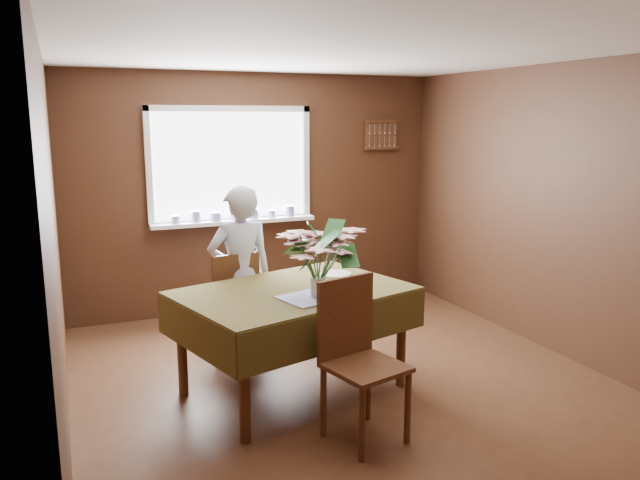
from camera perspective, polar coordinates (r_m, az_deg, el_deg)
name	(u,v)px	position (r m, az deg, el deg)	size (l,w,h in m)	color
floor	(347,385)	(4.97, 2.51, -13.13)	(4.50, 4.50, 0.00)	#462818
ceiling	(350,51)	(4.55, 2.79, 16.91)	(4.50, 4.50, 0.00)	white
wall_back	(259,193)	(6.68, -5.64, 4.28)	(4.00, 4.00, 0.00)	brown
wall_front	(583,314)	(2.79, 22.88, -6.22)	(4.00, 4.00, 0.00)	brown
wall_left	(55,248)	(4.17, -23.07, -0.69)	(4.50, 4.50, 0.00)	brown
wall_right	(559,211)	(5.74, 21.04, 2.47)	(4.50, 4.50, 0.00)	brown
window_assembly	(232,186)	(6.54, -8.01, 4.90)	(1.72, 0.20, 1.22)	white
spoon_rack	(382,135)	(7.16, 5.66, 9.55)	(0.44, 0.05, 0.33)	#532F1B
dining_table	(293,302)	(4.64, -2.45, -5.68)	(1.88, 1.52, 0.80)	#532F1B
chair_far	(232,302)	(5.32, -8.02, -5.60)	(0.44, 0.45, 0.95)	#532F1B
chair_near	(357,353)	(4.06, 3.38, -10.27)	(0.54, 0.54, 1.04)	#532F1B
seated_woman	(240,275)	(5.24, -7.29, -3.21)	(0.55, 0.36, 1.50)	white
flower_bouquet	(318,253)	(4.35, -0.18, -1.20)	(0.57, 0.57, 0.49)	white
side_plate	(336,274)	(5.03, 1.44, -3.13)	(0.25, 0.25, 0.01)	white
table_knife	(325,291)	(4.52, 0.43, -4.72)	(0.02, 0.21, 0.00)	silver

